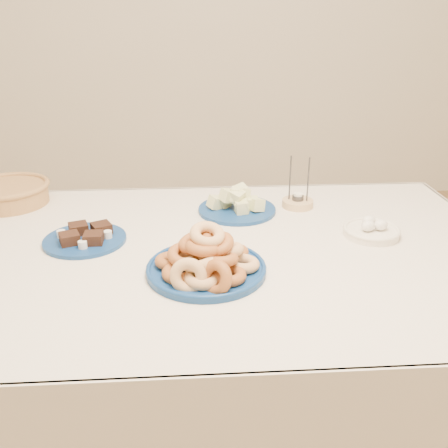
{
  "coord_description": "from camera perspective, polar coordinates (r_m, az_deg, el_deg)",
  "views": [
    {
      "loc": [
        -0.08,
        -1.31,
        1.4
      ],
      "look_at": [
        0.0,
        -0.05,
        0.85
      ],
      "focal_mm": 40.0,
      "sensor_mm": 36.0,
      "label": 1
    }
  ],
  "objects": [
    {
      "name": "candle_holder",
      "position": [
        1.79,
        8.41,
        2.5
      ],
      "size": [
        0.14,
        0.14,
        0.18
      ],
      "rotation": [
        0.0,
        0.0,
        -0.36
      ],
      "color": "tan",
      "rests_on": "dining_table"
    },
    {
      "name": "egg_bowl",
      "position": [
        1.61,
        16.5,
        -0.68
      ],
      "size": [
        0.22,
        0.22,
        0.06
      ],
      "rotation": [
        0.0,
        0.0,
        0.34
      ],
      "color": "white",
      "rests_on": "dining_table"
    },
    {
      "name": "melon_plate",
      "position": [
        1.72,
        1.56,
        2.24
      ],
      "size": [
        0.27,
        0.27,
        0.09
      ],
      "rotation": [
        0.0,
        0.0,
        -0.01
      ],
      "color": "navy",
      "rests_on": "dining_table"
    },
    {
      "name": "donut_platter",
      "position": [
        1.31,
        -2.06,
        -4.19
      ],
      "size": [
        0.4,
        0.4,
        0.15
      ],
      "rotation": [
        0.0,
        0.0,
        -0.3
      ],
      "color": "navy",
      "rests_on": "dining_table"
    },
    {
      "name": "ground",
      "position": [
        1.92,
        -0.11,
        -23.37
      ],
      "size": [
        5.0,
        5.0,
        0.0
      ],
      "primitive_type": "plane",
      "color": "olive",
      "rests_on": "ground"
    },
    {
      "name": "brownie_plate",
      "position": [
        1.56,
        -15.58,
        -1.51
      ],
      "size": [
        0.27,
        0.27,
        0.04
      ],
      "rotation": [
        0.0,
        0.0,
        0.11
      ],
      "color": "navy",
      "rests_on": "dining_table"
    },
    {
      "name": "dining_table",
      "position": [
        1.51,
        -0.13,
        -6.42
      ],
      "size": [
        1.71,
        1.11,
        0.75
      ],
      "color": "brown",
      "rests_on": "ground"
    },
    {
      "name": "wicker_basket",
      "position": [
        1.95,
        -23.43,
        3.29
      ],
      "size": [
        0.33,
        0.33,
        0.08
      ],
      "rotation": [
        0.0,
        0.0,
        0.16
      ],
      "color": "olive",
      "rests_on": "dining_table"
    }
  ]
}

